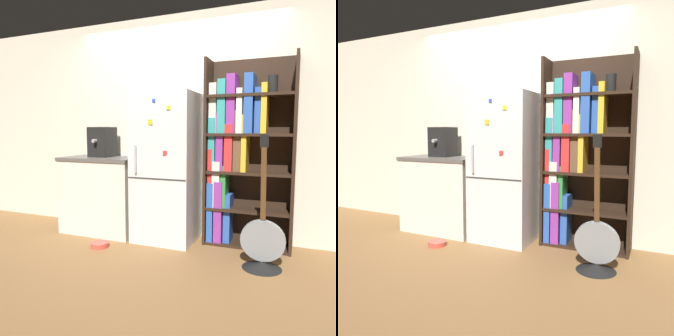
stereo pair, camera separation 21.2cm
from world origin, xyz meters
The scene contains 8 objects.
ground_plane centered at (0.00, 0.00, 0.00)m, with size 16.00×16.00×0.00m, color olive.
wall_back centered at (0.00, 0.47, 1.30)m, with size 8.00×0.05×2.60m.
refrigerator centered at (0.00, 0.16, 0.83)m, with size 0.67×0.61×1.66m.
bookshelf centered at (0.78, 0.31, 1.01)m, with size 0.93×0.33×2.01m.
kitchen_counter centered at (-0.85, 0.16, 0.47)m, with size 0.96×0.60×0.93m.
espresso_machine centered at (-0.88, 0.20, 1.11)m, with size 0.26×0.34×0.36m.
guitar centered at (1.11, -0.27, 0.17)m, with size 0.40×0.36×1.22m.
pet_bowl centered at (-0.57, -0.36, 0.03)m, with size 0.19×0.19×0.05m.
Camera 1 is at (1.41, -3.25, 1.24)m, focal length 35.00 mm.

